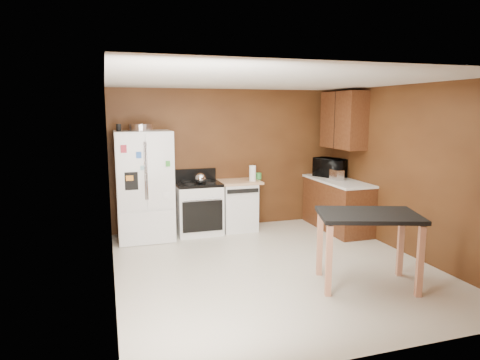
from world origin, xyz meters
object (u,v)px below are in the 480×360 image
pen_cup (119,128)px  toaster (337,175)px  kettle (200,178)px  dishwasher (238,205)px  roasting_pan (141,127)px  paper_towel (253,173)px  green_canister (258,176)px  gas_range (198,207)px  refrigerator (144,186)px  microwave (330,168)px  island (368,225)px

pen_cup → toaster: bearing=-5.5°
pen_cup → toaster: pen_cup is taller
kettle → dishwasher: (0.71, 0.16, -0.54)m
roasting_pan → paper_towel: (1.89, -0.02, -0.83)m
green_canister → gas_range: bearing=-175.8°
kettle → refrigerator: (-0.92, 0.08, -0.09)m
microwave → island: (-0.98, -2.71, -0.29)m
paper_towel → island: paper_towel is taller
roasting_pan → paper_towel: bearing=-0.7°
pen_cup → gas_range: size_ratio=0.10×
pen_cup → island: bearing=-44.4°
microwave → gas_range: 2.54m
gas_range → paper_towel: bearing=-4.9°
roasting_pan → paper_towel: 2.06m
island → microwave: bearing=70.2°
pen_cup → gas_range: 1.90m
toaster → island: bearing=-112.7°
kettle → refrigerator: refrigerator is taller
kettle → island: 3.07m
roasting_pan → kettle: roasting_pan is taller
refrigerator → toaster: bearing=-7.1°
green_canister → microwave: bearing=-8.7°
kettle → paper_towel: size_ratio=0.67×
kettle → dishwasher: size_ratio=0.21×
kettle → gas_range: size_ratio=0.17×
paper_towel → refrigerator: 1.88m
toaster → refrigerator: (-3.32, 0.41, -0.09)m
microwave → gas_range: size_ratio=0.52×
paper_towel → microwave: 1.50m
roasting_pan → green_canister: (2.06, 0.14, -0.91)m
green_canister → kettle: bearing=-168.8°
toaster → gas_range: (-2.41, 0.48, -0.53)m
pen_cup → toaster: 3.81m
toaster → microwave: 0.36m
pen_cup → kettle: 1.55m
roasting_pan → toaster: size_ratio=1.76×
dishwasher → roasting_pan: bearing=-177.0°
toaster → dishwasher: bearing=162.4°
toaster → microwave: (0.05, 0.35, 0.07)m
green_canister → toaster: toaster is taller
paper_towel → refrigerator: (-1.87, 0.02, -0.13)m
paper_towel → toaster: bearing=-15.2°
toaster → refrigerator: 3.35m
toaster → pen_cup: bearing=173.3°
paper_towel → refrigerator: refrigerator is taller
refrigerator → dishwasher: bearing=3.0°
pen_cup → toaster: size_ratio=0.46×
paper_towel → gas_range: bearing=175.1°
paper_towel → toaster: 1.50m
toaster → roasting_pan: bearing=171.7°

